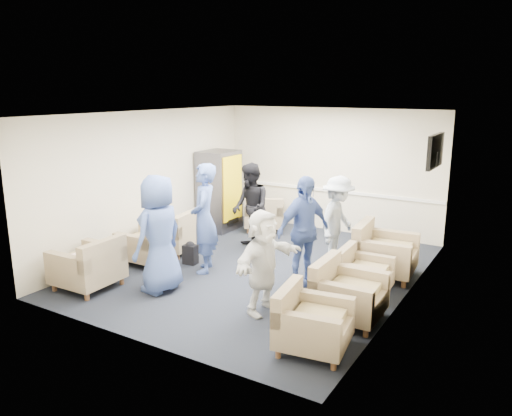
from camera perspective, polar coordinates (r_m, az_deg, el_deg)
The scene contains 25 objects.
floor at distance 8.84m, azimuth 0.46°, elevation -7.00°, with size 6.00×6.00×0.00m, color black.
ceiling at distance 8.29m, azimuth 0.50°, elevation 10.76°, with size 6.00×6.00×0.00m, color white.
back_wall at distance 11.11m, azimuth 8.40°, elevation 4.31°, with size 5.00×0.02×2.70m, color beige.
front_wall at distance 6.15m, azimuth -13.91°, elevation -3.39°, with size 5.00×0.02×2.70m, color beige.
left_wall at distance 9.95m, azimuth -12.04°, elevation 3.09°, with size 0.02×6.00×2.70m, color beige.
right_wall at distance 7.54m, azimuth 17.07°, elevation -0.49°, with size 0.02×6.00×2.70m, color beige.
chair_rail at distance 11.17m, azimuth 8.28°, elevation 2.01°, with size 4.98×0.04×0.06m, color white.
tv at distance 9.17m, azimuth 19.80°, elevation 6.13°, with size 0.10×1.00×0.58m.
armchair_left_near at distance 8.33m, azimuth -18.45°, elevation -6.42°, with size 0.91×0.91×0.71m.
armchair_left_mid at distance 9.27m, azimuth -12.20°, elevation -4.21°, with size 0.84×0.84×0.65m.
armchair_left_far at distance 9.74m, azimuth -9.41°, elevation -3.08°, with size 0.99×0.99×0.69m.
armchair_right_near at distance 6.20m, azimuth 6.13°, elevation -13.06°, with size 0.93×0.93×0.66m.
armchair_right_midnear at distance 7.01m, azimuth 10.15°, elevation -9.78°, with size 0.89×0.89×0.70m.
armchair_right_midfar at distance 7.92m, azimuth 11.96°, elevation -7.45°, with size 0.79×0.79×0.61m.
armchair_right_far at distance 8.71m, azimuth 14.17°, elevation -5.11°, with size 1.03×1.03×0.76m.
armchair_corner at distance 11.13m, azimuth 1.01°, elevation -0.88°, with size 1.12×1.12×0.67m.
vending_machine at distance 11.12m, azimuth -4.20°, elevation 2.00°, with size 0.72×0.84×1.77m.
backpack at distance 9.11m, azimuth -7.52°, elevation -5.04°, with size 0.26×0.20×0.42m.
pillow at distance 8.28m, azimuth -18.60°, elevation -5.25°, with size 0.43×0.33×0.12m, color white.
person_front_left at distance 7.80m, azimuth -11.02°, elevation -2.93°, with size 0.90×0.59×1.84m, color #425A9E.
person_mid_left at distance 8.54m, azimuth -5.96°, elevation -1.19°, with size 0.69×0.45×1.88m, color #425A9E.
person_back_left at distance 9.62m, azimuth -0.64°, elevation 0.05°, with size 0.84×0.65×1.72m, color black.
person_back_right at distance 8.97m, azimuth 9.31°, elevation -1.48°, with size 1.04×0.60×1.61m, color silver.
person_mid_right at distance 8.02m, azimuth 5.46°, elevation -2.56°, with size 1.04×0.43×1.77m, color #425A9E.
person_front_right at distance 6.99m, azimuth 0.84°, elevation -6.15°, with size 1.38×0.44×1.49m, color white.
Camera 1 is at (4.21, -7.13, 3.09)m, focal length 35.00 mm.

